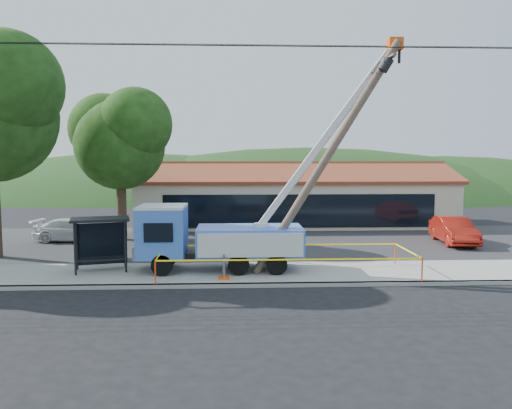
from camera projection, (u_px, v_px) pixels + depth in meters
The scene contains 16 objects.
ground at pixel (245, 303), 17.01m from camera, with size 120.00×120.00×0.00m, color black.
curb at pixel (244, 285), 19.09m from camera, with size 60.00×0.25×0.15m, color #9B9791.
sidewalk at pixel (243, 274), 20.98m from camera, with size 60.00×4.00×0.15m, color #9B9791.
parking_lot at pixel (240, 242), 28.94m from camera, with size 60.00×12.00×0.10m, color #28282B.
strip_mall at pixel (293, 199), 36.88m from camera, with size 22.50×8.53×4.67m.
tree_lot at pixel (120, 136), 29.05m from camera, with size 6.30×5.60×8.94m.
hill_west at pixel (132, 192), 71.06m from camera, with size 78.40×56.00×28.00m, color #1E3C15.
hill_center at pixel (306, 192), 72.14m from camera, with size 89.60×64.00×32.00m, color #1E3C15.
hill_east at pixel (441, 191), 73.01m from camera, with size 72.80×52.00×26.00m, color #1E3C15.
utility_truck at pixel (217, 234), 21.28m from camera, with size 11.13×3.75×9.74m.
leaning_pole at pixel (333, 147), 20.50m from camera, with size 6.09×1.91×9.67m.
bus_shelter at pixel (101, 232), 21.18m from camera, with size 2.64×1.97×2.28m.
caution_tape at pixel (286, 256), 20.72m from camera, with size 10.35×3.32×0.96m.
car_silver at pixel (167, 246), 28.06m from camera, with size 1.70×4.22×1.44m, color #A6A8AD.
car_red at pixel (453, 245), 28.27m from camera, with size 1.58×4.53×1.49m, color #A91C10.
car_white at pixel (74, 243), 29.02m from camera, with size 1.82×4.47×1.30m, color white.
Camera 1 is at (-0.34, -16.62, 4.95)m, focal length 35.00 mm.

